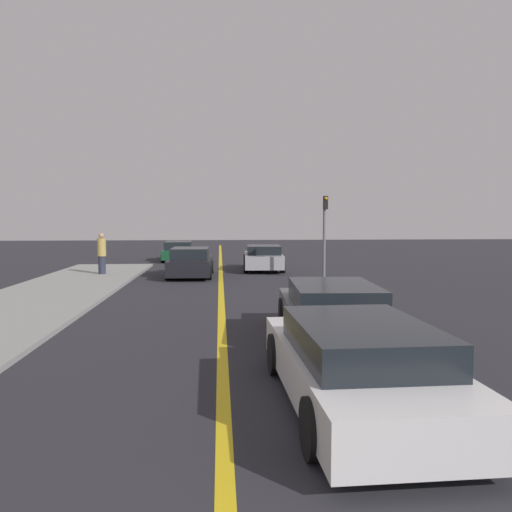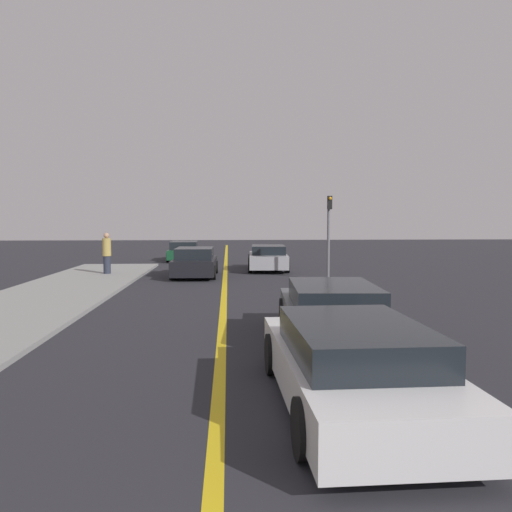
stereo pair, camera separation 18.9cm
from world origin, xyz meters
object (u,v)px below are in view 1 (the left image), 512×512
Objects in this scene: pedestrian_far_standing at (102,253)px; traffic_light at (325,228)px; car_ahead_center at (332,313)px; car_near_right_lane at (357,363)px; car_oncoming_far at (179,251)px; car_far_distant at (191,263)px; car_parked_left_lot at (263,258)px.

traffic_light is at bearing -11.56° from pedestrian_far_standing.
car_ahead_center is at bearing -101.11° from traffic_light.
car_oncoming_far is (-4.38, 24.25, -0.02)m from car_near_right_lane.
car_near_right_lane is at bearing -80.85° from car_oncoming_far.
car_ahead_center is at bearing -77.93° from car_oncoming_far.
car_far_distant is 3.99m from pedestrian_far_standing.
car_parked_left_lot is (-0.15, 14.68, 0.00)m from car_ahead_center.
traffic_light reaches higher than car_ahead_center.
traffic_light is at bearing -14.79° from car_far_distant.
car_parked_left_lot is at bearing -53.18° from car_oncoming_far.
car_parked_left_lot is at bearing 16.39° from pedestrian_far_standing.
car_oncoming_far is at bearing 130.52° from car_parked_left_lot.
car_oncoming_far is (-1.22, 8.59, -0.04)m from car_far_distant.
car_far_distant is 6.10m from traffic_light.
traffic_light is (2.07, 10.53, 1.57)m from car_ahead_center.
traffic_light is (5.68, -1.59, 1.57)m from car_far_distant.
traffic_light is (6.91, -10.18, 1.61)m from car_oncoming_far.
car_ahead_center is 12.64m from car_far_distant.
car_ahead_center is at bearing 81.02° from car_near_right_lane.
pedestrian_far_standing is (-7.57, 12.50, 0.41)m from car_ahead_center.
car_near_right_lane is 1.12× the size of car_parked_left_lot.
car_parked_left_lot is at bearing 37.34° from car_far_distant.
pedestrian_far_standing reaches higher than car_far_distant.
car_parked_left_lot is 7.74m from pedestrian_far_standing.
pedestrian_far_standing is (-7.42, -2.18, 0.41)m from car_parked_left_lot.
car_oncoming_far is 8.66m from pedestrian_far_standing.
car_near_right_lane is 1.17× the size of car_oncoming_far.
car_ahead_center reaches higher than car_near_right_lane.
car_ahead_center is 1.09× the size of car_parked_left_lot.
car_ahead_center is 21.26m from car_oncoming_far.
car_near_right_lane is 15.97m from car_far_distant.
car_ahead_center is at bearing -58.80° from pedestrian_far_standing.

